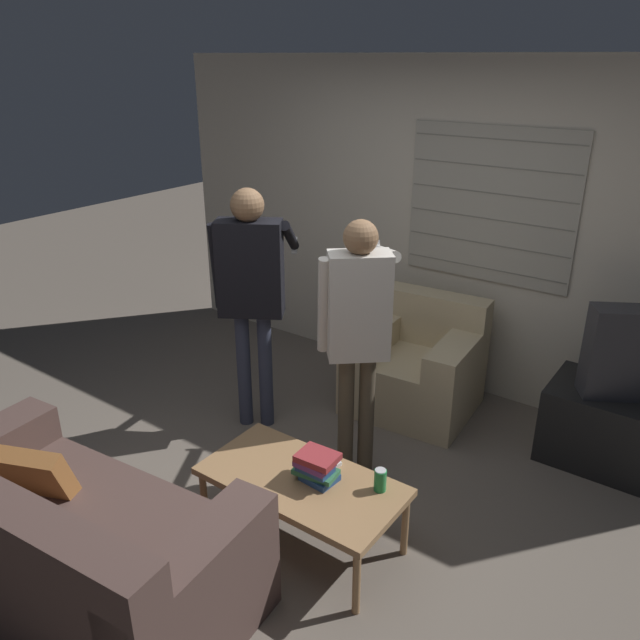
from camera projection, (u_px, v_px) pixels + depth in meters
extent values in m
plane|color=#665B51|center=(284.00, 499.00, 3.85)|extent=(16.00, 16.00, 0.00)
cube|color=beige|center=(443.00, 230.00, 4.87)|extent=(5.20, 0.06, 2.55)
cube|color=#A8A393|center=(490.00, 206.00, 4.55)|extent=(1.27, 0.02, 1.13)
cube|color=gray|center=(483.00, 268.00, 4.72)|extent=(1.24, 0.00, 0.01)
cube|color=gray|center=(485.00, 244.00, 4.65)|extent=(1.24, 0.00, 0.01)
cube|color=gray|center=(488.00, 219.00, 4.57)|extent=(1.24, 0.00, 0.01)
cube|color=gray|center=(491.00, 193.00, 4.50)|extent=(1.24, 0.00, 0.01)
cube|color=gray|center=(494.00, 167.00, 4.43)|extent=(1.24, 0.00, 0.01)
cube|color=gray|center=(497.00, 139.00, 4.35)|extent=(1.24, 0.00, 0.01)
cube|color=#4C3833|center=(82.00, 556.00, 3.11)|extent=(1.85, 1.06, 0.45)
cube|color=#4C3833|center=(2.00, 532.00, 2.67)|extent=(1.79, 0.36, 0.39)
cube|color=#4C3833|center=(195.00, 564.00, 2.63)|extent=(0.32, 0.92, 0.20)
cube|color=#935B2D|center=(38.00, 478.00, 3.17)|extent=(0.42, 0.34, 0.37)
cube|color=#C6B289|center=(412.00, 382.00, 4.78)|extent=(0.96, 0.86, 0.45)
cube|color=#C6B289|center=(431.00, 318.00, 4.85)|extent=(0.91, 0.27, 0.41)
cube|color=#C6B289|center=(457.00, 354.00, 4.50)|extent=(0.30, 0.81, 0.20)
cube|color=#C6B289|center=(375.00, 334.00, 4.81)|extent=(0.30, 0.81, 0.20)
cube|color=#9E754C|center=(302.00, 481.00, 3.38)|extent=(1.11, 0.57, 0.04)
cylinder|color=#9E754C|center=(260.00, 459.00, 3.92)|extent=(0.04, 0.04, 0.38)
cylinder|color=#9E754C|center=(405.00, 525.00, 3.37)|extent=(0.04, 0.04, 0.38)
cylinder|color=#9E754C|center=(204.00, 501.00, 3.55)|extent=(0.04, 0.04, 0.38)
cylinder|color=#9E754C|center=(356.00, 582.00, 3.00)|extent=(0.04, 0.04, 0.38)
cube|color=black|center=(619.00, 430.00, 4.10)|extent=(0.92, 0.57, 0.52)
cube|color=#2D2D33|center=(636.00, 353.00, 3.88)|extent=(0.62, 0.48, 0.60)
cube|color=navy|center=(630.00, 346.00, 3.97)|extent=(0.45, 0.27, 0.49)
cylinder|color=#33384C|center=(244.00, 369.00, 4.50)|extent=(0.10, 0.10, 0.88)
cylinder|color=#33384C|center=(266.00, 370.00, 4.49)|extent=(0.10, 0.10, 0.88)
cube|color=black|center=(250.00, 268.00, 4.19)|extent=(0.48, 0.40, 0.66)
sphere|color=#846042|center=(247.00, 205.00, 4.03)|extent=(0.22, 0.22, 0.22)
cylinder|color=black|center=(216.00, 267.00, 4.26)|extent=(0.14, 0.18, 0.63)
cylinder|color=black|center=(290.00, 236.00, 4.37)|extent=(0.37, 0.54, 0.36)
cube|color=white|center=(295.00, 246.00, 4.68)|extent=(0.08, 0.09, 0.13)
cylinder|color=#4C4233|center=(346.00, 417.00, 3.92)|extent=(0.10, 0.10, 0.86)
cylinder|color=#4C4233|center=(366.00, 416.00, 3.94)|extent=(0.10, 0.10, 0.86)
cube|color=beige|center=(359.00, 306.00, 3.64)|extent=(0.41, 0.39, 0.65)
sphere|color=#846042|center=(361.00, 237.00, 3.47)|extent=(0.20, 0.20, 0.20)
cylinder|color=beige|center=(324.00, 306.00, 3.66)|extent=(0.16, 0.17, 0.62)
cylinder|color=beige|center=(385.00, 253.00, 3.84)|extent=(0.45, 0.51, 0.21)
cube|color=white|center=(377.00, 250.00, 4.14)|extent=(0.06, 0.07, 0.13)
cube|color=#284C89|center=(320.00, 477.00, 3.35)|extent=(0.19, 0.17, 0.04)
cube|color=#33754C|center=(316.00, 472.00, 3.34)|extent=(0.25, 0.16, 0.03)
cube|color=#284C89|center=(315.00, 469.00, 3.32)|extent=(0.19, 0.12, 0.03)
cube|color=#75387F|center=(315.00, 463.00, 3.31)|extent=(0.19, 0.14, 0.03)
cube|color=maroon|center=(318.00, 457.00, 3.30)|extent=(0.22, 0.18, 0.04)
cylinder|color=#238E47|center=(380.00, 480.00, 3.26)|extent=(0.07, 0.07, 0.12)
cylinder|color=silver|center=(381.00, 470.00, 3.23)|extent=(0.06, 0.06, 0.00)
cube|color=white|center=(331.00, 467.00, 3.44)|extent=(0.07, 0.14, 0.02)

